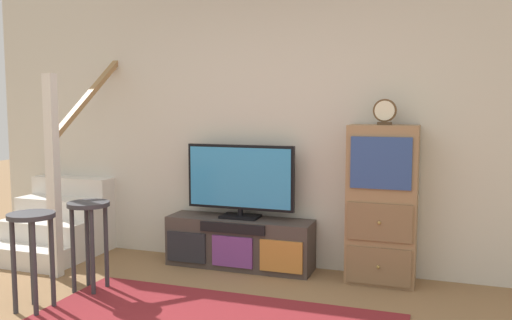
% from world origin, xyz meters
% --- Properties ---
extents(back_wall, '(6.40, 0.12, 2.70)m').
position_xyz_m(back_wall, '(0.00, 2.46, 1.35)').
color(back_wall, beige).
rests_on(back_wall, ground_plane).
extents(media_console, '(1.39, 0.38, 0.47)m').
position_xyz_m(media_console, '(-0.30, 2.19, 0.23)').
color(media_console, '#423833').
rests_on(media_console, ground_plane).
extents(television, '(1.05, 0.22, 0.69)m').
position_xyz_m(television, '(-0.30, 2.22, 0.84)').
color(television, black).
rests_on(television, media_console).
extents(side_cabinet, '(0.58, 0.38, 1.36)m').
position_xyz_m(side_cabinet, '(1.01, 2.20, 0.68)').
color(side_cabinet, '#93704C').
rests_on(side_cabinet, ground_plane).
extents(desk_clock, '(0.19, 0.08, 0.22)m').
position_xyz_m(desk_clock, '(1.01, 2.19, 1.47)').
color(desk_clock, '#4C3823').
rests_on(desk_clock, side_cabinet).
extents(staircase, '(1.00, 1.36, 2.20)m').
position_xyz_m(staircase, '(-2.24, 2.20, 0.37)').
color(staircase, silver).
rests_on(staircase, ground_plane).
extents(bar_stool_near, '(0.34, 0.34, 0.74)m').
position_xyz_m(bar_stool_near, '(-1.36, 0.69, 0.55)').
color(bar_stool_near, '#333338').
rests_on(bar_stool_near, ground_plane).
extents(bar_stool_far, '(0.34, 0.34, 0.74)m').
position_xyz_m(bar_stool_far, '(-1.24, 1.20, 0.55)').
color(bar_stool_far, '#333338').
rests_on(bar_stool_far, ground_plane).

